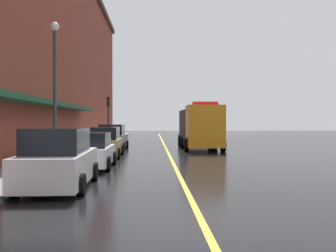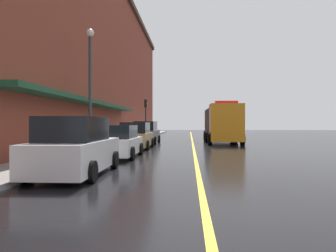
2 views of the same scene
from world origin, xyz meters
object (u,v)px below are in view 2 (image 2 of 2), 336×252
at_px(parked_car_2, 136,136).
at_px(parked_car_3, 146,133).
at_px(parked_car_0, 76,148).
at_px(utility_truck, 222,124).
at_px(parking_meter_1, 86,136).
at_px(traffic_light_near, 146,111).
at_px(parked_car_1, 118,142).
at_px(street_lamp_left, 90,76).
at_px(parking_meter_0, 43,142).

height_order(parked_car_2, parked_car_3, parked_car_3).
distance_m(parked_car_0, utility_truck, 19.04).
distance_m(parked_car_3, parking_meter_1, 11.90).
relative_size(parked_car_2, utility_truck, 0.58).
xyz_separation_m(parked_car_2, traffic_light_near, (-1.41, 15.17, 2.33)).
bearing_deg(parked_car_0, parked_car_1, -2.84).
bearing_deg(utility_truck, parked_car_1, -28.06).
xyz_separation_m(parking_meter_1, street_lamp_left, (-0.60, 2.56, 3.34)).
bearing_deg(street_lamp_left, parked_car_1, -46.96).
relative_size(parked_car_1, parked_car_2, 0.94).
distance_m(parked_car_0, parked_car_1, 5.47).
bearing_deg(parked_car_2, street_lamp_left, 148.80).
bearing_deg(traffic_light_near, parked_car_0, -87.22).
bearing_deg(parking_meter_1, parked_car_2, 76.25).
bearing_deg(utility_truck, parking_meter_0, -25.15).
height_order(parked_car_0, parked_car_2, parked_car_0).
bearing_deg(parked_car_1, parked_car_2, 0.21).
distance_m(parked_car_1, parked_car_2, 5.69).
relative_size(parked_car_1, traffic_light_near, 1.01).
bearing_deg(parking_meter_0, parked_car_2, 82.19).
distance_m(parking_meter_1, traffic_light_near, 21.27).
bearing_deg(parked_car_3, parked_car_1, -178.28).
relative_size(parking_meter_0, street_lamp_left, 0.19).
distance_m(parked_car_0, parking_meter_0, 1.43).
bearing_deg(traffic_light_near, street_lamp_left, -92.04).
distance_m(utility_truck, street_lamp_left, 13.52).
relative_size(parked_car_3, utility_truck, 0.61).
relative_size(parked_car_1, utility_truck, 0.55).
bearing_deg(traffic_light_near, parking_meter_0, -90.14).
xyz_separation_m(utility_truck, parking_meter_0, (-7.90, -17.39, -0.59)).
bearing_deg(utility_truck, parked_car_2, -44.56).
distance_m(parked_car_2, parked_car_3, 5.82).
relative_size(parked_car_3, street_lamp_left, 0.70).
bearing_deg(street_lamp_left, utility_truck, 50.03).
bearing_deg(parked_car_0, street_lamp_left, 12.92).
xyz_separation_m(parked_car_0, parked_car_1, (0.16, 5.47, -0.12)).
xyz_separation_m(parked_car_0, parked_car_2, (0.13, 11.16, -0.05)).
relative_size(parked_car_0, parked_car_1, 1.14).
bearing_deg(street_lamp_left, parking_meter_1, -76.79).
bearing_deg(utility_truck, parked_car_0, -20.90).
xyz_separation_m(utility_truck, parking_meter_1, (-7.90, -12.70, -0.59)).
bearing_deg(parking_meter_0, street_lamp_left, 94.73).
relative_size(parked_car_3, traffic_light_near, 1.13).
relative_size(parked_car_2, parked_car_3, 0.94).
height_order(parked_car_1, utility_truck, utility_truck).
distance_m(parking_meter_0, street_lamp_left, 8.01).
xyz_separation_m(parked_car_2, street_lamp_left, (-2.07, -3.44, 3.57)).
height_order(parked_car_1, parked_car_3, parked_car_3).
distance_m(parked_car_0, parked_car_3, 16.98).
distance_m(parked_car_0, street_lamp_left, 8.70).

